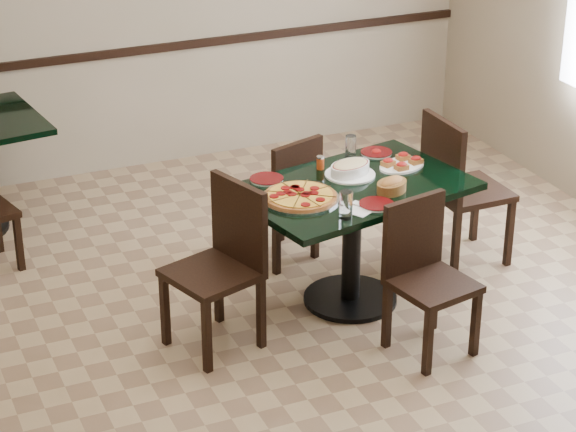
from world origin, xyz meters
name	(u,v)px	position (x,y,z in m)	size (l,w,h in m)	color
floor	(308,332)	(0.00, 0.00, 0.00)	(5.50, 5.50, 0.00)	#927854
room_shell	(342,32)	(1.02, 1.73, 1.17)	(5.50, 5.50, 5.50)	white
main_table	(352,214)	(0.38, 0.22, 0.57)	(1.43, 1.07, 0.75)	black
chair_far	(286,194)	(0.24, 0.85, 0.46)	(0.49, 0.49, 0.83)	black
chair_near	(424,268)	(0.52, -0.37, 0.47)	(0.47, 0.47, 0.85)	black
chair_right	(457,182)	(1.20, 0.43, 0.54)	(0.46, 0.46, 0.96)	black
chair_left	(224,256)	(-0.45, 0.10, 0.52)	(0.55, 0.55, 0.93)	black
pepperoni_pizza	(300,197)	(0.02, 0.16, 0.77)	(0.43, 0.43, 0.04)	silver
lasagna_casserole	(350,168)	(0.42, 0.35, 0.80)	(0.30, 0.29, 0.09)	white
bread_basket	(392,185)	(0.53, 0.05, 0.79)	(0.24, 0.21, 0.09)	brown
bruschetta_platter	(402,163)	(0.76, 0.35, 0.77)	(0.36, 0.30, 0.05)	white
side_plate_near	(376,204)	(0.37, -0.08, 0.76)	(0.19, 0.19, 0.02)	white
side_plate_far_r	(376,152)	(0.71, 0.59, 0.76)	(0.19, 0.19, 0.03)	white
side_plate_far_l	(267,179)	(-0.05, 0.48, 0.76)	(0.19, 0.19, 0.02)	white
napkin_setting	(359,209)	(0.26, -0.08, 0.75)	(0.21, 0.21, 0.01)	silver
water_glass_a	(351,147)	(0.55, 0.60, 0.82)	(0.06, 0.06, 0.14)	silver
water_glass_b	(346,205)	(0.14, -0.16, 0.83)	(0.07, 0.07, 0.15)	silver
pepper_shaker	(320,162)	(0.30, 0.51, 0.79)	(0.05, 0.05, 0.08)	#C23D14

